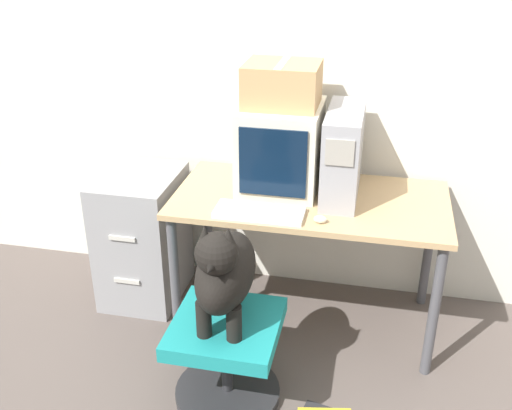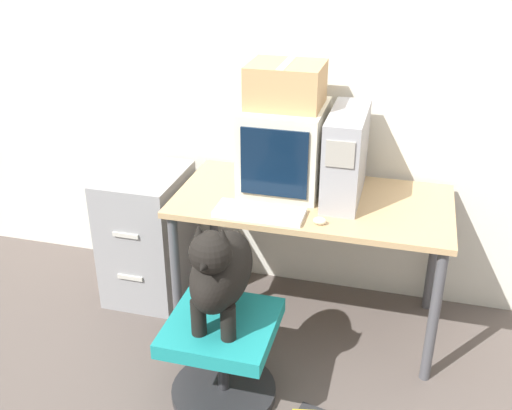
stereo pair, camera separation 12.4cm
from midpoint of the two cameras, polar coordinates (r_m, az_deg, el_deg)
name	(u,v)px [view 1 (the left image)]	position (r m, az deg, el deg)	size (l,w,h in m)	color
ground_plane	(295,360)	(3.13, 2.60, -14.54)	(12.00, 12.00, 0.00)	#564C47
wall_back	(325,69)	(3.22, 5.48, 12.74)	(8.00, 0.05, 2.60)	silver
desk	(310,213)	(3.05, 3.98, -0.79)	(1.37, 0.70, 0.75)	tan
crt_monitor	(281,147)	(3.05, 1.22, 5.56)	(0.40, 0.46, 0.43)	beige
pc_tower	(343,154)	(2.97, 7.10, 4.86)	(0.17, 0.50, 0.44)	#99999E
keyboard	(259,212)	(2.83, -0.94, -0.69)	(0.42, 0.17, 0.03)	silver
computer_mouse	(320,219)	(2.76, 4.86, -1.38)	(0.06, 0.04, 0.04)	beige
office_chair	(227,353)	(2.79, -4.13, -13.93)	(0.49, 0.49, 0.42)	#262628
dog	(224,271)	(2.53, -4.45, -6.27)	(0.24, 0.49, 0.52)	black
filing_cabinet	(143,237)	(3.48, -11.71, -2.98)	(0.42, 0.53, 0.75)	gray
cardboard_box	(282,84)	(2.96, 1.29, 11.41)	(0.36, 0.31, 0.21)	tan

